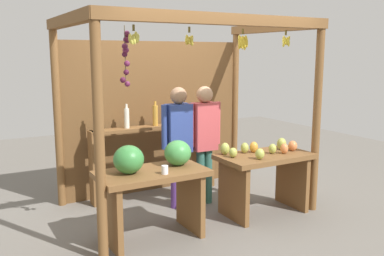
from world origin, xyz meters
name	(u,v)px	position (x,y,z in m)	size (l,w,h in m)	color
ground_plane	(185,207)	(0.00, 0.00, 0.00)	(12.00, 12.00, 0.00)	slate
market_stall	(170,99)	(0.00, 0.40, 1.40)	(2.91, 1.88, 2.41)	brown
fruit_counter_left	(152,178)	(-0.76, -0.65, 0.67)	(1.17, 0.64, 1.06)	brown
fruit_counter_right	(264,169)	(0.77, -0.66, 0.57)	(1.17, 0.64, 0.92)	brown
bottle_shelf_unit	(156,140)	(-0.11, 0.66, 0.79)	(1.86, 0.22, 1.36)	brown
vendor_man	(179,137)	(-0.07, 0.05, 0.95)	(0.48, 0.21, 1.58)	#54317D
vendor_woman	(205,135)	(0.29, 0.00, 0.95)	(0.48, 0.21, 1.58)	#2D5D51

